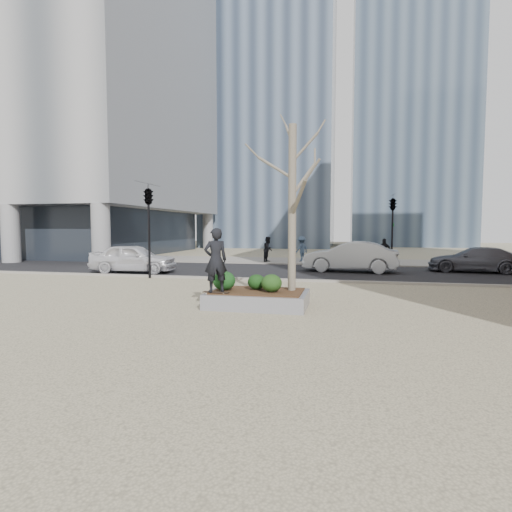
% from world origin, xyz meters
% --- Properties ---
extents(ground, '(120.00, 120.00, 0.00)m').
position_xyz_m(ground, '(0.00, 0.00, 0.00)').
color(ground, '#BBAF89').
rests_on(ground, ground).
extents(street, '(60.00, 8.00, 0.02)m').
position_xyz_m(street, '(0.00, 10.00, 0.01)').
color(street, black).
rests_on(street, ground).
extents(far_sidewalk, '(60.00, 6.00, 0.02)m').
position_xyz_m(far_sidewalk, '(0.00, 17.00, 0.01)').
color(far_sidewalk, gray).
rests_on(far_sidewalk, ground).
extents(planter, '(3.00, 2.00, 0.45)m').
position_xyz_m(planter, '(1.00, 0.00, 0.23)').
color(planter, gray).
rests_on(planter, ground).
extents(planter_mulch, '(2.70, 1.70, 0.04)m').
position_xyz_m(planter_mulch, '(1.00, 0.00, 0.47)').
color(planter_mulch, '#382314').
rests_on(planter_mulch, planter).
extents(sycamore_tree, '(2.80, 2.80, 6.60)m').
position_xyz_m(sycamore_tree, '(2.00, 0.30, 3.79)').
color(sycamore_tree, gray).
rests_on(sycamore_tree, planter_mulch).
extents(shrub_left, '(0.69, 0.69, 0.59)m').
position_xyz_m(shrub_left, '(-0.02, -0.18, 0.78)').
color(shrub_left, '#123916').
rests_on(shrub_left, planter_mulch).
extents(shrub_middle, '(0.55, 0.55, 0.47)m').
position_xyz_m(shrub_middle, '(0.92, 0.17, 0.72)').
color(shrub_middle, '#103310').
rests_on(shrub_middle, planter_mulch).
extents(shrub_right, '(0.62, 0.62, 0.53)m').
position_xyz_m(shrub_right, '(1.46, -0.20, 0.75)').
color(shrub_right, '#1A3F14').
rests_on(shrub_right, planter_mulch).
extents(skateboard, '(0.78, 0.22, 0.08)m').
position_xyz_m(skateboard, '(-0.10, -0.74, 0.49)').
color(skateboard, black).
rests_on(skateboard, planter).
extents(skateboarder, '(0.82, 0.73, 1.87)m').
position_xyz_m(skateboarder, '(-0.10, -0.74, 1.46)').
color(skateboarder, black).
rests_on(skateboarder, skateboard).
extents(police_car, '(4.66, 2.30, 1.53)m').
position_xyz_m(police_car, '(-7.42, 7.49, 0.78)').
color(police_car, white).
rests_on(police_car, street).
extents(car_silver, '(5.15, 2.21, 1.65)m').
position_xyz_m(car_silver, '(3.89, 10.41, 0.85)').
color(car_silver, '#9FA3A7').
rests_on(car_silver, street).
extents(car_third, '(4.89, 2.59, 1.35)m').
position_xyz_m(car_third, '(10.44, 11.64, 0.70)').
color(car_third, '#4F505A').
rests_on(car_third, street).
extents(pedestrian_a, '(0.83, 0.98, 1.77)m').
position_xyz_m(pedestrian_a, '(-1.67, 15.77, 0.91)').
color(pedestrian_a, black).
rests_on(pedestrian_a, far_sidewalk).
extents(pedestrian_b, '(1.21, 1.31, 1.78)m').
position_xyz_m(pedestrian_b, '(0.59, 16.61, 0.91)').
color(pedestrian_b, '#3A4F69').
rests_on(pedestrian_b, far_sidewalk).
extents(pedestrian_c, '(1.06, 0.69, 1.68)m').
position_xyz_m(pedestrian_c, '(6.17, 15.87, 0.86)').
color(pedestrian_c, black).
rests_on(pedestrian_c, far_sidewalk).
extents(traffic_light_near, '(0.60, 2.48, 4.50)m').
position_xyz_m(traffic_light_near, '(-5.50, 5.60, 2.25)').
color(traffic_light_near, black).
rests_on(traffic_light_near, ground).
extents(traffic_light_far, '(0.60, 2.48, 4.50)m').
position_xyz_m(traffic_light_far, '(6.50, 14.60, 2.25)').
color(traffic_light_far, black).
rests_on(traffic_light_far, ground).
extents(building_glass_a, '(16.00, 16.00, 45.00)m').
position_xyz_m(building_glass_a, '(-6.00, 42.00, 22.50)').
color(building_glass_a, slate).
rests_on(building_glass_a, ground).
extents(building_glass_b, '(15.00, 15.00, 55.00)m').
position_xyz_m(building_glass_b, '(12.00, 48.00, 27.50)').
color(building_glass_b, slate).
rests_on(building_glass_b, ground).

